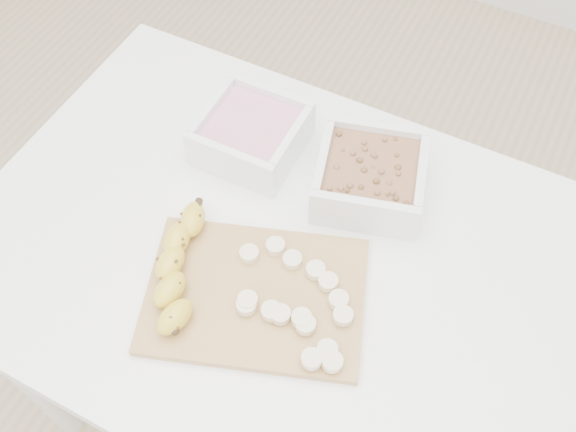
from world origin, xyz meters
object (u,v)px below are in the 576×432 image
at_px(bowl_granola, 370,176).
at_px(table, 280,280).
at_px(cutting_board, 255,295).
at_px(banana, 179,269).
at_px(bowl_yogurt, 252,133).

bearing_deg(bowl_granola, table, -114.36).
bearing_deg(bowl_granola, cutting_board, -105.56).
distance_m(cutting_board, banana, 0.12).
bearing_deg(table, cutting_board, -86.51).
distance_m(table, banana, 0.20).
xyz_separation_m(bowl_yogurt, banana, (0.03, -0.28, -0.01)).
bearing_deg(banana, bowl_yogurt, 84.46).
bearing_deg(banana, cutting_board, 0.37).
distance_m(bowl_yogurt, cutting_board, 0.29).
bearing_deg(bowl_yogurt, cutting_board, -60.34).
xyz_separation_m(cutting_board, banana, (-0.12, -0.02, 0.03)).
bearing_deg(table, banana, -134.56).
height_order(table, bowl_yogurt, bowl_yogurt).
relative_size(bowl_yogurt, bowl_granola, 0.80).
distance_m(bowl_yogurt, bowl_granola, 0.22).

